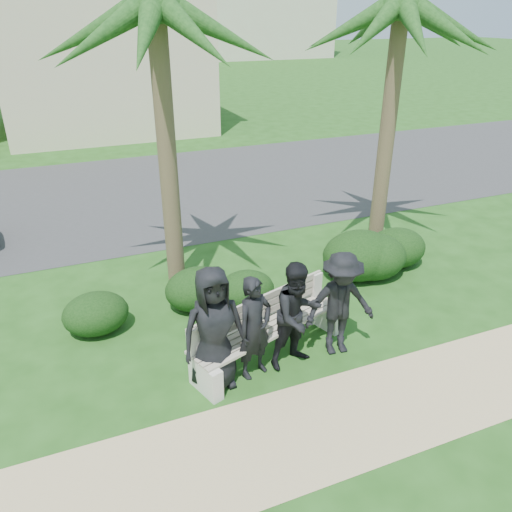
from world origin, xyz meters
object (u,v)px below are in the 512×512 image
(palm_right, at_px, (401,10))
(park_bench, at_px, (270,332))
(man_b, at_px, (255,328))
(palm_left, at_px, (156,10))
(man_c, at_px, (298,315))
(man_a, at_px, (214,329))
(man_d, at_px, (340,304))

(palm_right, bearing_deg, park_bench, -143.37)
(man_b, bearing_deg, palm_left, 77.88)
(park_bench, relative_size, palm_left, 0.48)
(park_bench, bearing_deg, man_c, -65.76)
(man_a, height_order, man_d, man_a)
(man_a, bearing_deg, man_d, -2.56)
(man_c, distance_m, palm_right, 6.11)
(man_b, bearing_deg, park_bench, 20.51)
(man_a, bearing_deg, palm_left, 83.06)
(palm_left, bearing_deg, man_a, -93.97)
(park_bench, distance_m, man_b, 0.60)
(palm_left, bearing_deg, man_c, -71.24)
(man_a, xyz_separation_m, man_b, (0.59, 0.00, -0.13))
(man_b, bearing_deg, man_d, -18.82)
(man_a, bearing_deg, palm_right, 30.45)
(palm_right, bearing_deg, man_b, -143.08)
(man_a, bearing_deg, man_c, -2.78)
(man_b, bearing_deg, palm_right, 17.71)
(park_bench, xyz_separation_m, man_c, (0.28, -0.31, 0.41))
(man_a, xyz_separation_m, man_c, (1.24, 0.00, -0.09))
(man_d, bearing_deg, palm_left, 127.44)
(park_bench, height_order, man_b, man_b)
(park_bench, bearing_deg, man_b, -158.52)
(man_c, relative_size, man_d, 0.99)
(man_b, xyz_separation_m, palm_left, (-0.38, 3.02, 3.90))
(palm_left, xyz_separation_m, palm_right, (4.55, 0.12, 0.01))
(park_bench, relative_size, man_c, 1.68)
(palm_left, relative_size, palm_right, 1.00)
(man_d, height_order, palm_right, palm_right)
(palm_left, bearing_deg, man_b, -82.91)
(man_d, bearing_deg, man_c, -171.56)
(park_bench, xyz_separation_m, man_d, (0.98, -0.30, 0.42))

